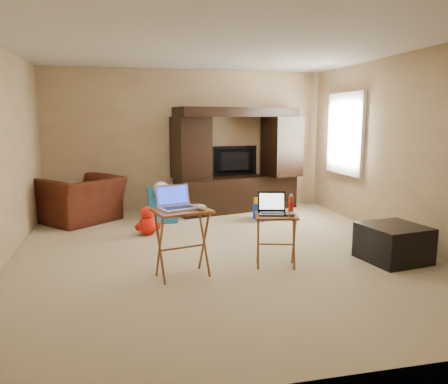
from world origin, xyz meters
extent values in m
plane|color=#CABD8C|center=(0.00, 0.00, 0.00)|extent=(5.50, 5.50, 0.00)
plane|color=silver|center=(0.00, 0.00, 2.50)|extent=(5.50, 5.50, 0.00)
plane|color=tan|center=(0.00, 2.75, 1.25)|extent=(5.00, 0.00, 5.00)
plane|color=tan|center=(0.00, -2.75, 1.25)|extent=(5.00, 0.00, 5.00)
plane|color=tan|center=(2.50, 0.00, 1.25)|extent=(0.00, 5.50, 5.50)
plane|color=white|center=(2.48, 1.55, 1.40)|extent=(0.00, 1.20, 1.20)
cube|color=white|center=(2.46, 1.55, 1.40)|extent=(0.06, 1.14, 1.34)
cube|color=black|center=(0.85, 2.44, 0.92)|extent=(2.32, 1.10, 1.84)
imported|color=black|center=(0.85, 2.60, 0.88)|extent=(0.94, 0.26, 0.54)
imported|color=#4B1C10|center=(-1.80, 2.11, 0.36)|extent=(1.49, 1.47, 0.73)
cube|color=black|center=(1.91, -0.75, 0.21)|extent=(0.75, 0.75, 0.42)
cube|color=#944E24|center=(-0.56, -0.71, 0.36)|extent=(0.65, 0.56, 0.72)
cube|color=#A76528|center=(0.50, -0.63, 0.30)|extent=(0.54, 0.48, 0.60)
cube|color=silver|center=(-0.59, -0.68, 0.84)|extent=(0.45, 0.41, 0.24)
cube|color=black|center=(0.46, -0.61, 0.72)|extent=(0.37, 0.33, 0.24)
ellipsoid|color=silver|center=(-0.37, -0.78, 0.75)|extent=(0.14, 0.17, 0.06)
ellipsoid|color=#46464C|center=(0.63, -0.75, 0.62)|extent=(0.11, 0.14, 0.05)
cylinder|color=red|center=(0.70, -0.55, 0.69)|extent=(0.06, 0.06, 0.18)
camera|label=1|loc=(-1.12, -5.10, 1.65)|focal=35.00mm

